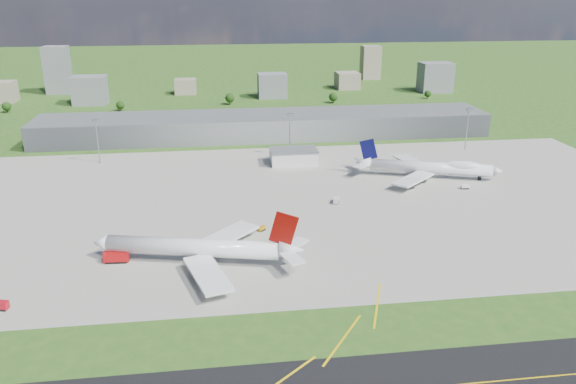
{
  "coord_description": "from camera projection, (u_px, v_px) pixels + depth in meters",
  "views": [
    {
      "loc": [
        -33.37,
        -204.93,
        94.0
      ],
      "look_at": [
        -2.59,
        28.14,
        9.0
      ],
      "focal_mm": 35.0,
      "sensor_mm": 36.0,
      "label": 1
    }
  ],
  "objects": [
    {
      "name": "tree_c",
      "position": [
        230.0,
        98.0,
        483.74
      ],
      "size": [
        8.1,
        8.1,
        9.9
      ],
      "color": "#382314",
      "rests_on": "ground"
    },
    {
      "name": "bldg_w",
      "position": [
        90.0,
        90.0,
        485.51
      ],
      "size": [
        28.0,
        22.0,
        24.0
      ],
      "primitive_type": "cube",
      "color": "slate",
      "rests_on": "ground"
    },
    {
      "name": "bldg_cw",
      "position": [
        186.0,
        86.0,
        534.36
      ],
      "size": [
        20.0,
        18.0,
        14.0
      ],
      "primitive_type": "cube",
      "color": "gray",
      "rests_on": "ground"
    },
    {
      "name": "tree_far_w",
      "position": [
        7.0,
        106.0,
        452.47
      ],
      "size": [
        7.2,
        7.2,
        8.8
      ],
      "color": "#382314",
      "rests_on": "ground"
    },
    {
      "name": "fire_truck",
      "position": [
        116.0,
        257.0,
        204.74
      ],
      "size": [
        9.19,
        3.89,
        3.97
      ],
      "rotation": [
        0.0,
        0.0,
        -0.04
      ],
      "color": "#AE0C0E",
      "rests_on": "ground"
    },
    {
      "name": "tree_w",
      "position": [
        120.0,
        105.0,
        459.01
      ],
      "size": [
        6.75,
        6.75,
        8.25
      ],
      "color": "#382314",
      "rests_on": "ground"
    },
    {
      "name": "terminal",
      "position": [
        265.0,
        126.0,
        378.42
      ],
      "size": [
        300.0,
        42.0,
        15.0
      ],
      "primitive_type": "cube",
      "color": "gray",
      "rests_on": "ground"
    },
    {
      "name": "van_white_far",
      "position": [
        465.0,
        187.0,
        280.31
      ],
      "size": [
        4.15,
        2.22,
        2.14
      ],
      "rotation": [
        0.0,
        0.0,
        -0.07
      ],
      "color": "silver",
      "rests_on": "ground"
    },
    {
      "name": "bldg_ce",
      "position": [
        347.0,
        80.0,
        563.04
      ],
      "size": [
        22.0,
        24.0,
        16.0
      ],
      "primitive_type": "cube",
      "color": "gray",
      "rests_on": "ground"
    },
    {
      "name": "airliner_red_twin",
      "position": [
        201.0,
        249.0,
        203.05
      ],
      "size": [
        76.98,
        59.02,
        21.35
      ],
      "rotation": [
        0.0,
        0.0,
        2.91
      ],
      "color": "white",
      "rests_on": "ground"
    },
    {
      "name": "tree_far_e",
      "position": [
        428.0,
        94.0,
        511.01
      ],
      "size": [
        6.3,
        6.3,
        7.7
      ],
      "color": "#382314",
      "rests_on": "ground"
    },
    {
      "name": "mast_west",
      "position": [
        97.0,
        133.0,
        316.02
      ],
      "size": [
        3.5,
        2.0,
        25.9
      ],
      "color": "gray",
      "rests_on": "ground"
    },
    {
      "name": "tug_yellow",
      "position": [
        261.0,
        229.0,
        231.8
      ],
      "size": [
        3.95,
        3.87,
        1.76
      ],
      "rotation": [
        0.0,
        0.0,
        0.75
      ],
      "color": "#C7830B",
      "rests_on": "ground"
    },
    {
      "name": "van_white_near",
      "position": [
        336.0,
        200.0,
        261.61
      ],
      "size": [
        3.81,
        5.64,
        2.63
      ],
      "rotation": [
        0.0,
        0.0,
        1.25
      ],
      "color": "silver",
      "rests_on": "ground"
    },
    {
      "name": "bldg_far_w",
      "position": [
        1.0,
        92.0,
        495.33
      ],
      "size": [
        24.0,
        20.0,
        18.0
      ],
      "primitive_type": "cube",
      "color": "gray",
      "rests_on": "ground"
    },
    {
      "name": "airliner_blue_quad",
      "position": [
        430.0,
        168.0,
        295.78
      ],
      "size": [
        73.97,
        56.68,
        19.84
      ],
      "rotation": [
        0.0,
        0.0,
        -0.32
      ],
      "color": "white",
      "rests_on": "ground"
    },
    {
      "name": "mast_center",
      "position": [
        290.0,
        127.0,
        329.56
      ],
      "size": [
        3.5,
        2.0,
        25.9
      ],
      "color": "gray",
      "rests_on": "ground"
    },
    {
      "name": "ground",
      "position": [
        268.0,
        142.0,
        366.99
      ],
      "size": [
        1400.0,
        1400.0,
        0.0
      ],
      "primitive_type": "plane",
      "color": "#2A581B",
      "rests_on": "ground"
    },
    {
      "name": "bldg_c",
      "position": [
        272.0,
        86.0,
        514.88
      ],
      "size": [
        26.0,
        20.0,
        22.0
      ],
      "primitive_type": "cube",
      "color": "slate",
      "rests_on": "ground"
    },
    {
      "name": "bldg_tall_e",
      "position": [
        370.0,
        62.0,
        620.51
      ],
      "size": [
        20.0,
        18.0,
        36.0
      ],
      "primitive_type": "cube",
      "color": "gray",
      "rests_on": "ground"
    },
    {
      "name": "apron",
      "position": [
        311.0,
        200.0,
        265.65
      ],
      "size": [
        360.0,
        190.0,
        0.08
      ],
      "primitive_type": "cube",
      "color": "#9B9A8D",
      "rests_on": "ground"
    },
    {
      "name": "crash_tender",
      "position": [
        0.0,
        306.0,
        174.37
      ],
      "size": [
        5.73,
        3.48,
        2.84
      ],
      "rotation": [
        0.0,
        0.0,
        -0.23
      ],
      "color": "#B60D1A",
      "rests_on": "ground"
    },
    {
      "name": "bldg_tall_w",
      "position": [
        58.0,
        70.0,
        533.13
      ],
      "size": [
        22.0,
        20.0,
        44.0
      ],
      "primitive_type": "cube",
      "color": "slate",
      "rests_on": "ground"
    },
    {
      "name": "bldg_e",
      "position": [
        435.0,
        77.0,
        542.88
      ],
      "size": [
        30.0,
        22.0,
        28.0
      ],
      "primitive_type": "cube",
      "color": "slate",
      "rests_on": "ground"
    },
    {
      "name": "mast_east",
      "position": [
        468.0,
        122.0,
        343.11
      ],
      "size": [
        3.5,
        2.0,
        25.9
      ],
      "color": "gray",
      "rests_on": "ground"
    },
    {
      "name": "ops_building",
      "position": [
        293.0,
        157.0,
        320.24
      ],
      "size": [
        26.0,
        16.0,
        8.0
      ],
      "primitive_type": "cube",
      "color": "silver",
      "rests_on": "ground"
    },
    {
      "name": "tree_e",
      "position": [
        333.0,
        97.0,
        490.27
      ],
      "size": [
        7.65,
        7.65,
        9.35
      ],
      "color": "#382314",
      "rests_on": "ground"
    }
  ]
}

